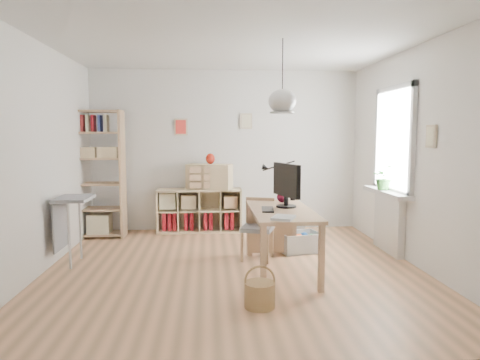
{
  "coord_description": "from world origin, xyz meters",
  "views": [
    {
      "loc": [
        -0.3,
        -5.04,
        1.61
      ],
      "look_at": [
        0.1,
        0.3,
        1.05
      ],
      "focal_mm": 32.0,
      "sensor_mm": 36.0,
      "label": 1
    }
  ],
  "objects": [
    {
      "name": "ground",
      "position": [
        0.0,
        0.0,
        0.0
      ],
      "size": [
        4.5,
        4.5,
        0.0
      ],
      "primitive_type": "plane",
      "color": "tan",
      "rests_on": "ground"
    },
    {
      "name": "room_shell",
      "position": [
        0.55,
        -0.15,
        2.0
      ],
      "size": [
        4.5,
        4.5,
        4.5
      ],
      "color": "white",
      "rests_on": "ground"
    },
    {
      "name": "window_unit",
      "position": [
        2.23,
        0.6,
        1.55
      ],
      "size": [
        0.07,
        1.16,
        1.46
      ],
      "color": "white",
      "rests_on": "ground"
    },
    {
      "name": "radiator",
      "position": [
        2.19,
        0.6,
        0.4
      ],
      "size": [
        0.1,
        0.8,
        0.8
      ],
      "primitive_type": "cube",
      "color": "silver",
      "rests_on": "ground"
    },
    {
      "name": "windowsill",
      "position": [
        2.14,
        0.6,
        0.83
      ],
      "size": [
        0.22,
        1.2,
        0.06
      ],
      "primitive_type": "cube",
      "color": "silver",
      "rests_on": "radiator"
    },
    {
      "name": "desk",
      "position": [
        0.55,
        -0.15,
        0.66
      ],
      "size": [
        0.7,
        1.5,
        0.75
      ],
      "color": "tan",
      "rests_on": "ground"
    },
    {
      "name": "cube_shelf",
      "position": [
        -0.47,
        2.08,
        0.3
      ],
      "size": [
        1.4,
        0.38,
        0.72
      ],
      "color": "beige",
      "rests_on": "ground"
    },
    {
      "name": "tall_bookshelf",
      "position": [
        -2.04,
        1.8,
        1.09
      ],
      "size": [
        0.8,
        0.38,
        2.0
      ],
      "color": "tan",
      "rests_on": "ground"
    },
    {
      "name": "side_table",
      "position": [
        -2.04,
        0.35,
        0.67
      ],
      "size": [
        0.4,
        0.55,
        0.85
      ],
      "color": "gray",
      "rests_on": "ground"
    },
    {
      "name": "chair",
      "position": [
        0.35,
        0.41,
        0.45
      ],
      "size": [
        0.49,
        0.49,
        0.79
      ],
      "rotation": [
        0.0,
        0.0,
        -0.33
      ],
      "color": "gray",
      "rests_on": "ground"
    },
    {
      "name": "wicker_basket",
      "position": [
        0.17,
        -1.19,
        0.13
      ],
      "size": [
        0.29,
        0.29,
        0.4
      ],
      "rotation": [
        0.0,
        0.0,
        -0.01
      ],
      "color": "olive",
      "rests_on": "ground"
    },
    {
      "name": "storage_chest",
      "position": [
        0.95,
        0.73,
        0.18
      ],
      "size": [
        0.65,
        0.7,
        0.56
      ],
      "rotation": [
        0.0,
        0.0,
        0.22
      ],
      "color": "silver",
      "rests_on": "ground"
    },
    {
      "name": "monitor",
      "position": [
        0.63,
        -0.02,
        1.05
      ],
      "size": [
        0.24,
        0.59,
        0.53
      ],
      "rotation": [
        0.0,
        0.0,
        0.29
      ],
      "color": "black",
      "rests_on": "desk"
    },
    {
      "name": "keyboard",
      "position": [
        0.38,
        -0.21,
        0.76
      ],
      "size": [
        0.17,
        0.37,
        0.02
      ],
      "primitive_type": "cube",
      "rotation": [
        0.0,
        0.0,
        -0.11
      ],
      "color": "black",
      "rests_on": "desk"
    },
    {
      "name": "task_lamp",
      "position": [
        0.59,
        0.46,
        1.09
      ],
      "size": [
        0.47,
        0.17,
        0.5
      ],
      "color": "black",
      "rests_on": "desk"
    },
    {
      "name": "yarn_ball",
      "position": [
        0.65,
        0.35,
        0.82
      ],
      "size": [
        0.14,
        0.14,
        0.14
      ],
      "primitive_type": "sphere",
      "color": "#480918",
      "rests_on": "desk"
    },
    {
      "name": "paper_tray",
      "position": [
        0.47,
        -0.73,
        0.76
      ],
      "size": [
        0.3,
        0.33,
        0.03
      ],
      "primitive_type": "cube",
      "rotation": [
        0.0,
        0.0,
        -0.42
      ],
      "color": "silver",
      "rests_on": "desk"
    },
    {
      "name": "drawer_chest",
      "position": [
        -0.28,
        2.04,
        0.93
      ],
      "size": [
        0.79,
        0.53,
        0.41
      ],
      "primitive_type": "cube",
      "rotation": [
        0.0,
        0.0,
        -0.3
      ],
      "color": "beige",
      "rests_on": "cube_shelf"
    },
    {
      "name": "red_vase",
      "position": [
        -0.26,
        2.04,
        1.22
      ],
      "size": [
        0.15,
        0.15,
        0.18
      ],
      "primitive_type": "ellipsoid",
      "color": "#A61B0D",
      "rests_on": "drawer_chest"
    },
    {
      "name": "potted_plant",
      "position": [
        2.12,
        0.66,
        1.03
      ],
      "size": [
        0.38,
        0.35,
        0.34
      ],
      "primitive_type": "imported",
      "rotation": [
        0.0,
        0.0,
        0.33
      ],
      "color": "#2C6A28",
      "rests_on": "windowsill"
    }
  ]
}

